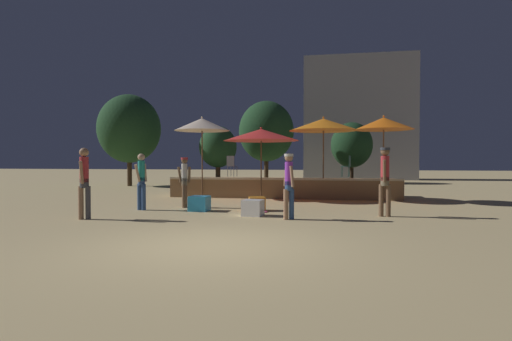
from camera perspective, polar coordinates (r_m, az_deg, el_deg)
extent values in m
plane|color=tan|center=(7.29, -6.42, -10.60)|extent=(120.00, 120.00, 0.00)
cube|color=olive|center=(17.00, 4.05, -2.45)|extent=(9.32, 2.31, 0.75)
cube|color=#CCB793|center=(15.87, 3.62, -1.22)|extent=(9.32, 0.12, 0.08)
cylinder|color=brown|center=(15.86, 9.59, 0.76)|extent=(0.05, 0.05, 2.69)
cone|color=orange|center=(15.92, 9.62, 6.48)|extent=(2.69, 2.69, 0.48)
sphere|color=orange|center=(15.95, 9.62, 7.47)|extent=(0.08, 0.08, 0.08)
cylinder|color=brown|center=(16.41, -7.70, 0.87)|extent=(0.05, 0.05, 2.74)
cone|color=beige|center=(16.47, -7.72, 6.54)|extent=(2.24, 2.24, 0.51)
sphere|color=beige|center=(16.50, -7.72, 7.55)|extent=(0.08, 0.08, 0.08)
cylinder|color=brown|center=(15.74, 0.74, 0.07)|extent=(0.05, 0.05, 2.30)
cone|color=red|center=(15.77, 0.74, 5.11)|extent=(2.99, 2.99, 0.47)
sphere|color=red|center=(15.79, 0.74, 6.10)|extent=(0.08, 0.08, 0.08)
cylinder|color=brown|center=(15.55, 17.73, 0.66)|extent=(0.05, 0.05, 2.67)
cone|color=orange|center=(15.61, 17.78, 6.41)|extent=(2.17, 2.17, 0.46)
sphere|color=orange|center=(15.64, 17.78, 7.38)|extent=(0.08, 0.08, 0.08)
cube|color=#2D9EDB|center=(12.22, -8.08, -4.68)|extent=(0.57, 0.57, 0.45)
cube|color=white|center=(11.04, -0.45, -5.35)|extent=(0.58, 0.58, 0.44)
cube|color=orange|center=(12.16, 0.13, -4.78)|extent=(0.59, 0.59, 0.41)
cylinder|color=#2D4C7F|center=(12.84, -16.32, -3.64)|extent=(0.13, 0.13, 0.80)
cylinder|color=#2D4C7F|center=(12.73, -15.75, -3.68)|extent=(0.13, 0.13, 0.80)
cylinder|color=#2D4C7F|center=(12.75, -16.05, -1.50)|extent=(0.21, 0.21, 0.24)
cylinder|color=teal|center=(12.74, -16.06, -0.03)|extent=(0.21, 0.21, 0.62)
cylinder|color=tan|center=(12.62, -16.57, -0.36)|extent=(0.14, 0.25, 0.55)
cylinder|color=tan|center=(12.87, -15.55, -0.32)|extent=(0.11, 0.15, 0.55)
sphere|color=tan|center=(12.74, -16.07, 1.85)|extent=(0.22, 0.22, 0.22)
cylinder|color=brown|center=(11.40, 18.38, -4.10)|extent=(0.13, 0.13, 0.88)
cylinder|color=brown|center=(11.41, 17.45, -4.09)|extent=(0.13, 0.13, 0.88)
cylinder|color=#72664C|center=(11.37, 17.93, -1.49)|extent=(0.23, 0.23, 0.24)
cylinder|color=#B22D33|center=(11.35, 17.94, 0.30)|extent=(0.23, 0.23, 0.67)
cylinder|color=brown|center=(11.54, 18.00, -0.01)|extent=(0.13, 0.26, 0.59)
cylinder|color=brown|center=(11.17, 17.88, -0.05)|extent=(0.11, 0.19, 0.60)
sphere|color=brown|center=(11.36, 17.96, 2.60)|extent=(0.24, 0.24, 0.24)
cylinder|color=#333842|center=(11.36, 17.96, 2.96)|extent=(0.26, 0.26, 0.07)
cylinder|color=#997051|center=(10.32, 4.30, -4.85)|extent=(0.13, 0.13, 0.79)
cylinder|color=#2D4C7F|center=(10.40, 5.10, -4.80)|extent=(0.13, 0.13, 0.79)
cylinder|color=#2D4C7F|center=(10.32, 4.71, -2.21)|extent=(0.20, 0.20, 0.24)
cylinder|color=purple|center=(10.31, 4.71, -0.43)|extent=(0.20, 0.20, 0.60)
cylinder|color=#997051|center=(10.17, 5.16, -0.85)|extent=(0.17, 0.20, 0.54)
cylinder|color=#997051|center=(10.46, 4.27, -0.79)|extent=(0.16, 0.18, 0.54)
sphere|color=#997051|center=(10.30, 4.72, 1.84)|extent=(0.21, 0.21, 0.21)
cylinder|color=beige|center=(10.30, 4.72, 2.20)|extent=(0.24, 0.24, 0.07)
cylinder|color=brown|center=(13.26, -10.10, -3.56)|extent=(0.13, 0.13, 0.75)
cylinder|color=brown|center=(13.11, -10.24, -3.62)|extent=(0.13, 0.13, 0.75)
cylinder|color=#72664C|center=(13.15, -10.18, -1.61)|extent=(0.19, 0.19, 0.24)
cylinder|color=beige|center=(13.14, -10.18, -0.28)|extent=(0.19, 0.19, 0.58)
cylinder|color=brown|center=(13.18, -10.86, -0.58)|extent=(0.16, 0.10, 0.52)
cylinder|color=brown|center=(13.11, -9.51, -0.59)|extent=(0.10, 0.09, 0.51)
sphere|color=brown|center=(13.13, -10.19, 1.42)|extent=(0.20, 0.20, 0.20)
cylinder|color=#B22D33|center=(13.13, -10.19, 1.69)|extent=(0.22, 0.22, 0.07)
cylinder|color=#3F3F47|center=(11.22, -22.86, -4.27)|extent=(0.13, 0.13, 0.86)
cylinder|color=#997051|center=(11.28, -23.73, -4.25)|extent=(0.13, 0.13, 0.86)
cylinder|color=#3F3F47|center=(11.22, -23.32, -1.67)|extent=(0.22, 0.22, 0.24)
cylinder|color=#B22D33|center=(11.20, -23.34, 0.12)|extent=(0.22, 0.22, 0.66)
cylinder|color=#997051|center=(11.37, -23.02, -0.20)|extent=(0.10, 0.11, 0.59)
cylinder|color=#997051|center=(11.04, -23.67, -0.25)|extent=(0.12, 0.21, 0.59)
sphere|color=#997051|center=(11.20, -23.36, 2.40)|extent=(0.23, 0.23, 0.23)
cylinder|color=#47474C|center=(17.52, -2.74, -0.11)|extent=(0.02, 0.02, 0.45)
cylinder|color=#47474C|center=(17.66, -3.60, -0.10)|extent=(0.02, 0.02, 0.45)
cylinder|color=#47474C|center=(17.25, -3.19, -0.13)|extent=(0.02, 0.02, 0.45)
cylinder|color=#47474C|center=(17.40, -4.07, -0.12)|extent=(0.02, 0.02, 0.45)
cylinder|color=#47474C|center=(17.45, -3.40, 0.62)|extent=(0.40, 0.40, 0.02)
cube|color=#47474C|center=(17.30, -3.67, 1.36)|extent=(0.36, 0.12, 0.45)
cylinder|color=#1E4C47|center=(17.34, 12.26, -0.15)|extent=(0.02, 0.02, 0.45)
cylinder|color=#1E4C47|center=(17.05, 12.08, -0.18)|extent=(0.02, 0.02, 0.45)
cylinder|color=#1E4C47|center=(17.30, 13.24, -0.16)|extent=(0.02, 0.02, 0.45)
cylinder|color=#1E4C47|center=(17.00, 13.08, -0.19)|extent=(0.02, 0.02, 0.45)
cylinder|color=#1E4C47|center=(17.17, 12.67, 0.58)|extent=(0.40, 0.40, 0.02)
cube|color=#1E4C47|center=(17.14, 13.23, 1.33)|extent=(0.10, 0.36, 0.45)
cylinder|color=#E54C99|center=(11.80, 1.00, -5.90)|extent=(0.26, 0.26, 0.03)
cylinder|color=#3D2B1C|center=(23.23, -5.45, -0.69)|extent=(0.28, 0.28, 1.35)
ellipsoid|color=#1E4223|center=(23.22, -5.46, 3.38)|extent=(2.17, 2.17, 2.39)
cylinder|color=#3D2B1C|center=(26.22, 1.48, 0.08)|extent=(0.28, 0.28, 1.84)
ellipsoid|color=#1E4223|center=(26.28, 1.49, 5.62)|extent=(3.59, 3.59, 3.95)
cylinder|color=#3D2B1C|center=(25.24, -17.61, -0.11)|extent=(0.28, 0.28, 1.77)
ellipsoid|color=#1E4223|center=(25.30, -17.65, 5.71)|extent=(3.72, 3.72, 4.10)
cylinder|color=#3D2B1C|center=(28.11, 13.48, -0.38)|extent=(0.28, 0.28, 1.34)
ellipsoid|color=#19381E|center=(28.12, 13.50, 3.58)|extent=(2.82, 2.82, 3.10)
cube|color=gray|center=(34.42, 14.46, 7.18)|extent=(8.93, 3.11, 10.03)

